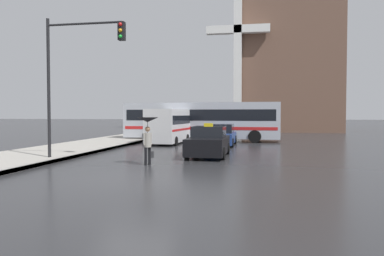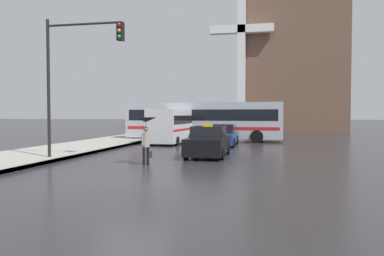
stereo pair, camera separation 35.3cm
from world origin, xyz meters
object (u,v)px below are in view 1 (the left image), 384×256
object	(u,v)px
city_bus	(201,120)
monument_cross	(238,52)
taxi	(209,143)
sedan_red	(221,136)
traffic_light	(76,62)
ambulance_van	(169,125)
pedestrian_with_umbrella	(148,128)

from	to	relation	value
city_bus	monument_cross	size ratio (longest dim) A/B	0.75
taxi	sedan_red	world-z (taller)	taxi
sedan_red	city_bus	size ratio (longest dim) A/B	0.38
traffic_light	monument_cross	world-z (taller)	monument_cross
ambulance_van	traffic_light	distance (m)	11.25
city_bus	taxi	bearing A→B (deg)	14.03
traffic_light	pedestrian_with_umbrella	bearing A→B (deg)	-8.88
taxi	city_bus	distance (m)	11.20
ambulance_van	monument_cross	world-z (taller)	monument_cross
pedestrian_with_umbrella	traffic_light	distance (m)	4.56
taxi	city_bus	xyz separation A→B (m)	(-2.11, 10.95, 1.00)
taxi	ambulance_van	world-z (taller)	ambulance_van
city_bus	monument_cross	xyz separation A→B (m)	(2.04, 14.16, 7.72)
ambulance_van	traffic_light	world-z (taller)	traffic_light
taxi	pedestrian_with_umbrella	size ratio (longest dim) A/B	2.08
city_bus	pedestrian_with_umbrella	xyz separation A→B (m)	(0.04, -14.60, -0.16)
taxi	monument_cross	size ratio (longest dim) A/B	0.25
traffic_light	monument_cross	bearing A→B (deg)	79.02
traffic_light	ambulance_van	bearing A→B (deg)	81.57
sedan_red	traffic_light	world-z (taller)	traffic_light
city_bus	traffic_light	distance (m)	14.73
taxi	traffic_light	size ratio (longest dim) A/B	0.65
sedan_red	monument_cross	bearing A→B (deg)	-90.06
taxi	sedan_red	xyz separation A→B (m)	(-0.08, 6.96, -0.04)
taxi	pedestrian_with_umbrella	world-z (taller)	pedestrian_with_umbrella
pedestrian_with_umbrella	traffic_light	xyz separation A→B (m)	(-3.47, 0.54, 2.91)
sedan_red	pedestrian_with_umbrella	distance (m)	10.83
ambulance_van	monument_cross	xyz separation A→B (m)	(3.89, 17.52, 8.03)
city_bus	monument_cross	world-z (taller)	monument_cross
taxi	pedestrian_with_umbrella	distance (m)	4.28
ambulance_van	city_bus	size ratio (longest dim) A/B	0.41
ambulance_van	monument_cross	distance (m)	19.66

